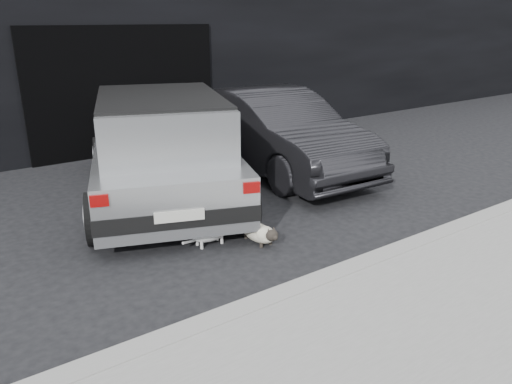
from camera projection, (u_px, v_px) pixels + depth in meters
ground at (171, 221)px, 7.09m from camera, size 80.00×80.00×0.00m
building_facade at (88, 28)px, 11.43m from camera, size 34.00×4.00×5.00m
garage_opening at (125, 91)px, 10.28m from camera, size 4.00×0.10×2.60m
curb at (354, 269)px, 5.61m from camera, size 18.00×0.25×0.12m
sidewalk at (446, 319)px, 4.68m from camera, size 18.00×2.20×0.11m
silver_hatchback at (162, 143)px, 7.68m from camera, size 3.42×4.90×1.66m
second_car at (275, 131)px, 9.23m from camera, size 1.86×4.62×1.49m
cat_siamese at (260, 233)px, 6.36m from camera, size 0.29×0.86×0.29m
cat_white at (212, 232)px, 6.32m from camera, size 0.73×0.27×0.34m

